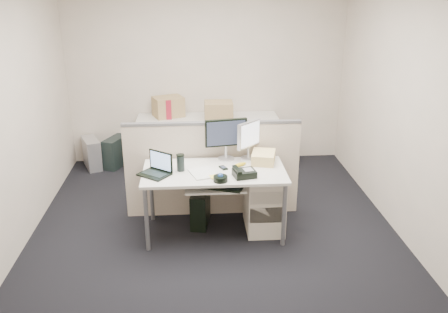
{
  "coord_description": "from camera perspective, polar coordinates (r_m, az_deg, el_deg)",
  "views": [
    {
      "loc": [
        -0.2,
        -4.59,
        2.66
      ],
      "look_at": [
        0.11,
        0.15,
        0.83
      ],
      "focal_mm": 38.0,
      "sensor_mm": 36.0,
      "label": 1
    }
  ],
  "objects": [
    {
      "name": "pc_tower_spare_dark",
      "position": [
        7.15,
        -12.82,
        0.56
      ],
      "size": [
        0.36,
        0.5,
        0.44
      ],
      "primitive_type": "cube",
      "rotation": [
        0.0,
        0.0,
        -0.41
      ],
      "color": "black",
      "rests_on": "floor"
    },
    {
      "name": "manila_folders",
      "position": [
        5.2,
        4.77,
        -0.09
      ],
      "size": [
        0.31,
        0.36,
        0.12
      ],
      "primitive_type": "cube",
      "rotation": [
        0.0,
        0.0,
        -0.23
      ],
      "color": "tan",
      "rests_on": "desk"
    },
    {
      "name": "drawer_pedestal",
      "position": [
        5.25,
        4.85,
        -5.4
      ],
      "size": [
        0.4,
        0.55,
        0.65
      ],
      "primitive_type": "cube",
      "color": "silver",
      "rests_on": "floor"
    },
    {
      "name": "desk",
      "position": [
        5.01,
        -1.19,
        -2.39
      ],
      "size": [
        1.5,
        0.75,
        0.73
      ],
      "color": "beige",
      "rests_on": "floor"
    },
    {
      "name": "back_counter",
      "position": [
        6.91,
        -1.93,
        1.65
      ],
      "size": [
        2.0,
        0.6,
        0.72
      ],
      "primitive_type": "cube",
      "color": "silver",
      "rests_on": "floor"
    },
    {
      "name": "cardboard_box_right",
      "position": [
        6.66,
        -0.65,
        5.41
      ],
      "size": [
        0.39,
        0.31,
        0.28
      ],
      "primitive_type": "cube",
      "rotation": [
        0.0,
        0.0,
        -0.01
      ],
      "color": "tan",
      "rests_on": "back_counter"
    },
    {
      "name": "cubicle_partition",
      "position": [
        5.46,
        -1.4,
        -1.63
      ],
      "size": [
        2.0,
        0.06,
        1.1
      ],
      "primitive_type": "cube",
      "color": "tan",
      "rests_on": "floor"
    },
    {
      "name": "laptop",
      "position": [
        4.88,
        -8.45,
        -1.01
      ],
      "size": [
        0.38,
        0.36,
        0.23
      ],
      "primitive_type": "cube",
      "rotation": [
        0.0,
        0.0,
        -0.65
      ],
      "color": "black",
      "rests_on": "desk"
    },
    {
      "name": "wall_back",
      "position": [
        6.97,
        -2.13,
        10.24
      ],
      "size": [
        4.0,
        0.02,
        2.7
      ],
      "primitive_type": "cube",
      "color": "#B3A898",
      "rests_on": "ground"
    },
    {
      "name": "trackball",
      "position": [
        4.72,
        -0.43,
        -2.68
      ],
      "size": [
        0.16,
        0.16,
        0.05
      ],
      "primitive_type": "cylinder",
      "rotation": [
        0.0,
        0.0,
        0.13
      ],
      "color": "black",
      "rests_on": "desk"
    },
    {
      "name": "keyboard_tray",
      "position": [
        4.86,
        -1.08,
        -3.71
      ],
      "size": [
        0.62,
        0.32,
        0.02
      ],
      "primitive_type": "cube",
      "color": "beige",
      "rests_on": "desk"
    },
    {
      "name": "monitor_main",
      "position": [
        5.2,
        0.24,
        2.07
      ],
      "size": [
        0.49,
        0.26,
        0.47
      ],
      "primitive_type": "cube",
      "rotation": [
        0.0,
        0.0,
        0.17
      ],
      "color": "black",
      "rests_on": "desk"
    },
    {
      "name": "red_binder",
      "position": [
        6.86,
        -6.63,
        5.83
      ],
      "size": [
        0.08,
        0.32,
        0.3
      ],
      "primitive_type": "cube",
      "rotation": [
        0.0,
        0.0,
        0.01
      ],
      "color": "maroon",
      "rests_on": "back_counter"
    },
    {
      "name": "wall_front",
      "position": [
        2.69,
        1.01,
        -8.03
      ],
      "size": [
        4.0,
        0.02,
        2.7
      ],
      "primitive_type": "cube",
      "color": "#B3A898",
      "rests_on": "ground"
    },
    {
      "name": "travel_mug",
      "position": [
        4.97,
        -5.25,
        -0.8
      ],
      "size": [
        0.08,
        0.08,
        0.17
      ],
      "primitive_type": "cylinder",
      "rotation": [
        0.0,
        0.0,
        -0.05
      ],
      "color": "black",
      "rests_on": "desk"
    },
    {
      "name": "wall_right",
      "position": [
        5.26,
        21.19,
        5.23
      ],
      "size": [
        0.02,
        4.5,
        2.7
      ],
      "primitive_type": "cube",
      "color": "#B3A898",
      "rests_on": "ground"
    },
    {
      "name": "pc_tower_desk",
      "position": [
        5.38,
        -2.86,
        -6.1
      ],
      "size": [
        0.24,
        0.46,
        0.4
      ],
      "primitive_type": "cube",
      "rotation": [
        0.0,
        0.0,
        -0.16
      ],
      "color": "black",
      "rests_on": "floor"
    },
    {
      "name": "paper_stack",
      "position": [
        4.9,
        -2.55,
        -2.02
      ],
      "size": [
        0.32,
        0.36,
        0.01
      ],
      "primitive_type": "cube",
      "rotation": [
        0.0,
        0.0,
        0.32
      ],
      "color": "silver",
      "rests_on": "desk"
    },
    {
      "name": "cellphone",
      "position": [
        5.03,
        -0.08,
        -1.37
      ],
      "size": [
        0.1,
        0.12,
        0.01
      ],
      "primitive_type": "cube",
      "rotation": [
        0.0,
        0.0,
        0.42
      ],
      "color": "black",
      "rests_on": "desk"
    },
    {
      "name": "banana",
      "position": [
        5.09,
        1.91,
        -0.98
      ],
      "size": [
        0.17,
        0.12,
        0.04
      ],
      "primitive_type": "ellipsoid",
      "rotation": [
        0.0,
        0.0,
        0.52
      ],
      "color": "gold",
      "rests_on": "desk"
    },
    {
      "name": "keyboard",
      "position": [
        4.82,
        -0.46,
        -3.64
      ],
      "size": [
        0.48,
        0.31,
        0.03
      ],
      "primitive_type": "cube",
      "rotation": [
        0.0,
        0.0,
        -0.35
      ],
      "color": "black",
      "rests_on": "keyboard_tray"
    },
    {
      "name": "pc_tower_spare_silver",
      "position": [
        7.18,
        -15.62,
        0.39
      ],
      "size": [
        0.35,
        0.5,
        0.44
      ],
      "primitive_type": "cube",
      "rotation": [
        0.0,
        0.0,
        0.39
      ],
      "color": "#B7B7BC",
      "rests_on": "floor"
    },
    {
      "name": "monitor_small",
      "position": [
        5.23,
        3.0,
        1.92
      ],
      "size": [
        0.37,
        0.37,
        0.43
      ],
      "primitive_type": "cube",
      "rotation": [
        0.0,
        0.0,
        0.77
      ],
      "color": "#B7B7BC",
      "rests_on": "desk"
    },
    {
      "name": "desk_phone",
      "position": [
        4.82,
        2.47,
        -2.05
      ],
      "size": [
        0.25,
        0.22,
        0.07
      ],
      "primitive_type": "cube",
      "rotation": [
        0.0,
        0.0,
        0.22
      ],
      "color": "black",
      "rests_on": "desk"
    },
    {
      "name": "sticky_pad",
      "position": [
        4.81,
        -1.19,
        -2.45
      ],
      "size": [
        0.11,
        0.11,
        0.01
      ],
      "primitive_type": "cube",
      "rotation": [
        0.0,
        0.0,
        0.35
      ],
      "color": "#FFE044",
      "rests_on": "desk"
    },
    {
      "name": "cardboard_box_left",
      "position": [
        6.88,
        -6.71,
        5.89
      ],
      "size": [
        0.49,
        0.43,
        0.3
      ],
      "primitive_type": "cube",
      "rotation": [
        0.0,
        0.0,
        0.38
      ],
      "color": "tan",
      "rests_on": "back_counter"
    },
    {
      "name": "floor",
      "position": [
        5.31,
        -1.13,
        -9.03
      ],
      "size": [
        4.0,
        4.5,
        0.01
      ],
      "primitive_type": "cube",
      "color": "black",
      "rests_on": "ground"
    },
    {
      "name": "wall_left",
      "position": [
        5.1,
        -24.39,
        4.31
      ],
      "size": [
        0.02,
        4.5,
        2.7
      ],
      "primitive_type": "cube",
      "color": "#B3A898",
      "rests_on": "ground"
    }
  ]
}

